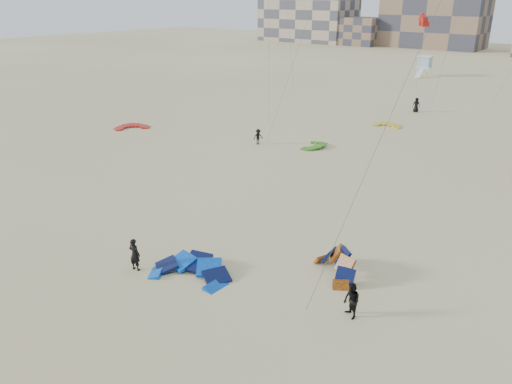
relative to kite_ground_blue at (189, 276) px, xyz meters
The scene contains 15 objects.
ground 4.60m from the kite_ground_blue, behind, with size 320.00×320.00×0.00m, color beige.
kite_ground_blue is the anchor object (origin of this frame).
kite_ground_orange 8.03m from the kite_ground_blue, 39.13° to the left, with size 3.40×2.38×2.40m, color #CE6216, non-canonical shape.
kite_ground_red 34.36m from the kite_ground_blue, 145.98° to the left, with size 3.58×3.78×0.52m, color red, non-canonical shape.
kite_ground_green 26.83m from the kite_ground_blue, 106.95° to the left, with size 3.21×3.37×0.69m, color #348815, non-canonical shape.
kite_ground_yellow 38.52m from the kite_ground_blue, 98.21° to the left, with size 3.07×3.21×0.54m, color gold, non-canonical shape.
kitesurfer_main 3.31m from the kite_ground_blue, 155.16° to the right, with size 0.70×0.46×1.92m, color black.
kitesurfer_b 9.06m from the kite_ground_blue, 13.34° to the left, with size 0.88×0.69×1.82m, color black.
kitesurfer_c 26.26m from the kite_ground_blue, 119.27° to the left, with size 1.03×0.59×1.60m, color black.
kitesurfer_e 47.96m from the kite_ground_blue, 96.82° to the left, with size 0.92×0.60×1.89m, color black.
kite_fly_red 65.83m from the kite_ground_blue, 100.62° to the left, with size 4.98×6.22×10.92m.
lifeguard_tower_far 80.53m from the kite_ground_blue, 101.68° to the left, with size 2.74×5.15×3.75m.
condo_west_a 149.89m from the kite_ground_blue, 119.88° to the left, with size 30.00×15.00×14.00m, color tan.
condo_west_b 138.51m from the kite_ground_blue, 104.49° to the left, with size 28.00×14.00×18.00m, color #80624D.
condo_fill_left 139.05m from the kite_ground_blue, 113.13° to the left, with size 12.00×10.00×8.00m, color #80624D.
Camera 1 is at (22.06, -16.34, 14.41)m, focal length 35.00 mm.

